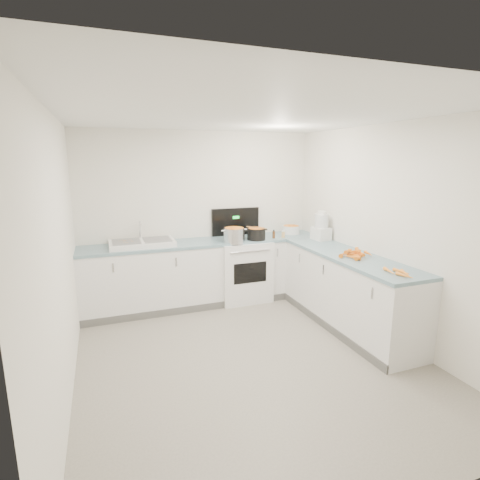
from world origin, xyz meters
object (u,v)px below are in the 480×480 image
object	(u,v)px
sink	(142,243)
food_processor	(321,228)
black_pot	(256,235)
mixing_bowl	(291,230)
spice_jar	(283,235)
steel_pot	(234,236)
stove	(242,268)
extract_bottle	(274,235)

from	to	relation	value
sink	food_processor	distance (m)	2.55
black_pot	mixing_bowl	size ratio (longest dim) A/B	0.97
sink	food_processor	bearing A→B (deg)	-11.66
spice_jar	food_processor	size ratio (longest dim) A/B	0.21
food_processor	spice_jar	bearing A→B (deg)	141.97
steel_pot	mixing_bowl	size ratio (longest dim) A/B	1.09
stove	spice_jar	world-z (taller)	stove
stove	extract_bottle	xyz separation A→B (m)	(0.45, -0.16, 0.52)
sink	food_processor	world-z (taller)	food_processor
stove	sink	world-z (taller)	stove
black_pot	stove	bearing A→B (deg)	135.09
spice_jar	black_pot	bearing A→B (deg)	-179.17
extract_bottle	black_pot	bearing A→B (deg)	-178.83
mixing_bowl	extract_bottle	size ratio (longest dim) A/B	2.64
spice_jar	sink	bearing A→B (deg)	175.23
stove	mixing_bowl	size ratio (longest dim) A/B	4.95
extract_bottle	spice_jar	distance (m)	0.16
sink	extract_bottle	distance (m)	1.91
stove	mixing_bowl	bearing A→B (deg)	5.23
sink	black_pot	size ratio (longest dim) A/B	3.23
extract_bottle	food_processor	world-z (taller)	food_processor
black_pot	spice_jar	world-z (taller)	black_pot
steel_pot	extract_bottle	size ratio (longest dim) A/B	2.87
black_pot	food_processor	xyz separation A→B (m)	(0.88, -0.34, 0.11)
stove	food_processor	bearing A→B (deg)	-25.53
black_pot	food_processor	size ratio (longest dim) A/B	0.63
black_pot	mixing_bowl	distance (m)	0.74
steel_pot	mixing_bowl	bearing A→B (deg)	13.79
black_pot	food_processor	bearing A→B (deg)	-20.91
stove	mixing_bowl	world-z (taller)	stove
sink	steel_pot	world-z (taller)	sink
mixing_bowl	food_processor	bearing A→B (deg)	-72.38
stove	extract_bottle	distance (m)	0.70
black_pot	extract_bottle	size ratio (longest dim) A/B	2.55
steel_pot	stove	bearing A→B (deg)	43.71
stove	food_processor	world-z (taller)	food_processor
steel_pot	spice_jar	size ratio (longest dim) A/B	3.32
black_pot	extract_bottle	world-z (taller)	black_pot
mixing_bowl	spice_jar	bearing A→B (deg)	-137.44
extract_bottle	mixing_bowl	bearing A→B (deg)	29.62
black_pot	spice_jar	distance (m)	0.44
black_pot	mixing_bowl	world-z (taller)	black_pot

